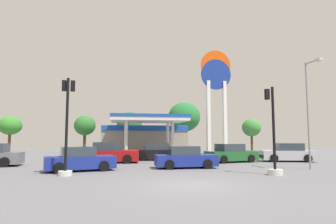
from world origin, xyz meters
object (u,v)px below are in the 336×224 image
car_1 (185,158)px  tree_1 (85,126)px  car_6 (80,160)px  tree_0 (10,126)px  car_5 (288,153)px  tree_2 (129,125)px  car_0 (231,154)px  car_4 (110,153)px  corner_streetlamp (310,104)px  tree_4 (251,128)px  traffic_signal_1 (67,135)px  station_pole_sign (216,88)px  car_3 (159,152)px  tree_3 (184,117)px  traffic_signal_0 (274,150)px

car_1 → tree_1: (-8.98, 22.98, 3.04)m
car_6 → tree_0: size_ratio=0.86×
car_5 → car_6: bearing=-165.5°
car_5 → tree_1: tree_1 is taller
tree_2 → car_0: bearing=-70.0°
tree_1 → tree_2: size_ratio=0.88×
car_0 → car_4: car_4 is taller
car_1 → corner_streetlamp: corner_streetlamp is taller
car_5 → tree_0: tree_0 is taller
tree_4 → traffic_signal_1: bearing=-131.5°
tree_0 → station_pole_sign: bearing=-17.7°
station_pole_sign → car_5: station_pole_sign is taller
car_4 → tree_2: size_ratio=0.79×
car_3 → car_5: (10.31, -3.29, -0.01)m
car_5 → tree_0: 34.62m
car_1 → tree_3: 24.40m
station_pole_sign → traffic_signal_0: size_ratio=2.75×
car_4 → corner_streetlamp: bearing=-29.9°
car_5 → car_1: bearing=-159.4°
car_6 → traffic_signal_0: traffic_signal_0 is taller
car_1 → car_6: car_6 is taller
traffic_signal_1 → tree_4: (23.11, 26.09, 1.52)m
car_4 → traffic_signal_0: size_ratio=1.00×
traffic_signal_0 → tree_3: 27.90m
car_4 → tree_1: size_ratio=0.91×
traffic_signal_0 → tree_4: tree_4 is taller
tree_1 → car_5: bearing=-46.3°
traffic_signal_1 → car_6: bearing=78.5°
car_5 → traffic_signal_1: size_ratio=0.90×
car_6 → tree_3: tree_3 is taller
car_0 → car_5: car_5 is taller
car_1 → tree_4: tree_4 is taller
car_4 → tree_0: 23.20m
tree_3 → corner_streetlamp: 25.75m
tree_0 → tree_3: size_ratio=0.67×
tree_1 → tree_4: bearing=1.0°
traffic_signal_1 → car_0: bearing=29.0°
car_5 → tree_2: 24.22m
car_3 → car_5: size_ratio=0.99×
tree_1 → corner_streetlamp: (16.44, -25.26, 0.39)m
tree_3 → tree_4: (10.78, 0.04, -1.54)m
car_6 → tree_3: bearing=63.6°
tree_4 → car_6: bearing=-133.4°
car_0 → station_pole_sign: bearing=75.9°
car_4 → tree_1: (-4.03, 18.12, 2.95)m
station_pole_sign → car_5: 13.69m
tree_2 → corner_streetlamp: (10.23, -26.47, 0.15)m
traffic_signal_1 → tree_1: tree_1 is taller
car_6 → tree_2: size_ratio=0.73×
tree_3 → tree_1: bearing=-178.5°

